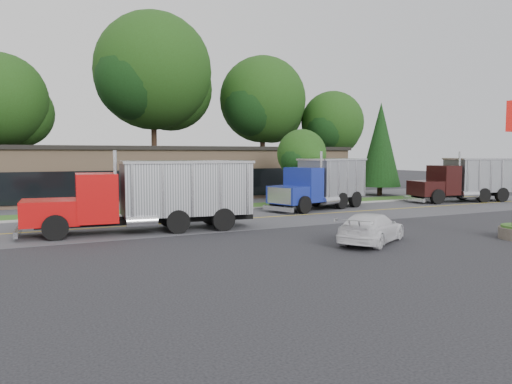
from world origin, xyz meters
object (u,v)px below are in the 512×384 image
at_px(dump_truck_red, 156,194).
at_px(dump_truck_blue, 322,182).
at_px(rally_car, 371,228).
at_px(dump_truck_maroon, 467,178).

height_order(dump_truck_red, dump_truck_blue, same).
relative_size(dump_truck_blue, rally_car, 1.82).
height_order(dump_truck_maroon, rally_car, dump_truck_maroon).
relative_size(dump_truck_maroon, rally_car, 1.94).
bearing_deg(dump_truck_maroon, dump_truck_red, 17.57).
bearing_deg(dump_truck_blue, dump_truck_red, 3.29).
xyz_separation_m(dump_truck_red, dump_truck_blue, (12.71, 4.72, -0.01)).
height_order(dump_truck_red, rally_car, dump_truck_red).
bearing_deg(dump_truck_maroon, rally_car, 39.96).
distance_m(dump_truck_blue, dump_truck_maroon, 12.74).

